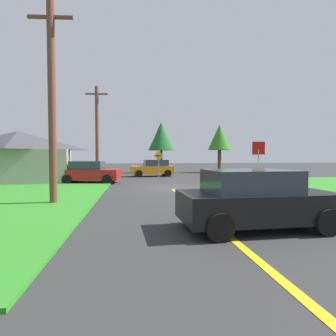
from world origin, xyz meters
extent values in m
plane|color=#313131|center=(0.00, 0.00, 0.00)|extent=(120.00, 120.00, 0.00)
cube|color=yellow|center=(0.00, -8.00, 0.01)|extent=(0.20, 14.00, 0.01)
cylinder|color=#9EA0A8|center=(5.12, -1.42, 1.19)|extent=(0.07, 0.07, 2.39)
cube|color=red|center=(5.12, -1.42, 2.46)|extent=(0.78, 0.07, 0.78)
cube|color=black|center=(0.98, -10.37, 0.64)|extent=(4.22, 2.20, 0.76)
cube|color=#2D3842|center=(0.77, -10.38, 1.32)|extent=(2.36, 1.86, 0.60)
cylinder|color=black|center=(2.33, -9.32, 0.34)|extent=(0.69, 0.26, 0.68)
cylinder|color=black|center=(2.43, -11.26, 0.34)|extent=(0.69, 0.26, 0.68)
cylinder|color=black|center=(-0.47, -9.47, 0.34)|extent=(0.69, 0.26, 0.68)
cylinder|color=black|center=(-0.37, -11.41, 0.34)|extent=(0.69, 0.26, 0.68)
cube|color=orange|center=(-0.57, 10.09, 0.64)|extent=(4.26, 2.37, 0.76)
cube|color=#2D3842|center=(-0.17, 10.13, 1.32)|extent=(2.41, 1.95, 0.60)
cylinder|color=black|center=(-1.86, 8.99, 0.34)|extent=(0.70, 0.29, 0.68)
cylinder|color=black|center=(-2.05, 10.91, 0.34)|extent=(0.70, 0.29, 0.68)
cylinder|color=black|center=(0.91, 9.27, 0.34)|extent=(0.70, 0.29, 0.68)
cylinder|color=black|center=(0.71, 11.19, 0.34)|extent=(0.70, 0.29, 0.68)
cube|color=red|center=(-5.48, 3.62, 0.64)|extent=(4.33, 2.45, 0.76)
cube|color=#2D3842|center=(-5.69, 3.65, 1.32)|extent=(2.46, 2.00, 0.60)
cylinder|color=black|center=(-3.97, 4.42, 0.34)|extent=(0.70, 0.30, 0.68)
cylinder|color=black|center=(-4.20, 2.49, 0.34)|extent=(0.70, 0.30, 0.68)
cylinder|color=black|center=(-6.75, 4.75, 0.34)|extent=(0.70, 0.30, 0.68)
cylinder|color=black|center=(-6.98, 2.82, 0.34)|extent=(0.70, 0.30, 0.68)
cylinder|color=brown|center=(-5.64, -5.55, 4.12)|extent=(0.31, 0.31, 8.24)
cube|color=brown|center=(-5.64, -5.55, 7.58)|extent=(1.80, 0.24, 0.12)
cylinder|color=brown|center=(-5.31, 6.29, 3.84)|extent=(0.29, 0.29, 7.68)
cube|color=brown|center=(-5.31, 6.29, 7.07)|extent=(1.80, 0.26, 0.12)
cylinder|color=slate|center=(-0.17, 7.01, 1.01)|extent=(0.08, 0.08, 2.01)
cube|color=yellow|center=(-0.17, 7.01, 2.01)|extent=(0.91, 0.03, 0.91)
cube|color=black|center=(-0.17, 7.01, 2.01)|extent=(0.45, 0.04, 0.10)
cylinder|color=brown|center=(0.94, 16.04, 1.34)|extent=(0.30, 0.30, 2.67)
cone|color=#1B6226|center=(0.94, 16.04, 4.35)|extent=(3.05, 3.05, 3.35)
cylinder|color=brown|center=(8.02, 15.77, 1.37)|extent=(0.43, 0.43, 2.73)
cone|color=#317821|center=(8.02, 15.77, 4.28)|extent=(2.81, 2.81, 3.09)
cube|color=gray|center=(-10.98, 4.85, 1.24)|extent=(7.98, 6.13, 2.47)
pyramid|color=#3F3F44|center=(-10.98, 4.85, 3.17)|extent=(7.98, 6.13, 1.38)
camera|label=1|loc=(-2.35, -17.72, 2.00)|focal=30.41mm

